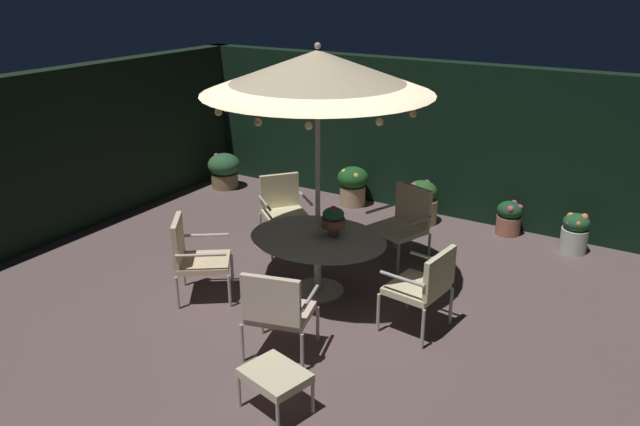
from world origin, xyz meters
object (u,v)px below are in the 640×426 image
Objects in this scene: potted_plant_left_near at (353,184)px; patio_chair_southeast at (194,254)px; patio_umbrella at (318,72)px; patio_chair_northeast at (404,220)px; potted_plant_back_center at (421,202)px; potted_plant_right_far at (509,217)px; potted_plant_right_near at (575,232)px; patio_chair_south at (277,308)px; patio_chair_north at (425,283)px; patio_chair_east at (283,207)px; centerpiece_planter at (333,219)px; ottoman_footrest at (275,377)px; patio_dining_table at (318,247)px; potted_plant_back_right at (224,169)px.

patio_chair_southeast is at bearing -91.23° from potted_plant_left_near.
patio_chair_northeast is at bearing 69.85° from patio_umbrella.
potted_plant_right_far is at bearing 10.13° from potted_plant_back_center.
patio_chair_southeast is 1.72× the size of potted_plant_right_near.
patio_chair_south reaches higher than potted_plant_back_center.
patio_chair_east is at bearing 156.94° from patio_chair_north.
patio_chair_north reaches higher than potted_plant_back_center.
centerpiece_planter is 3.20m from potted_plant_right_far.
potted_plant_left_near is at bearing 111.19° from ottoman_footrest.
potted_plant_right_far is (1.45, 2.96, -0.32)m from patio_dining_table.
patio_chair_south reaches higher than patio_dining_table.
potted_plant_right_near is (2.39, 2.79, -2.32)m from patio_umbrella.
potted_plant_back_center is 1.07× the size of potted_plant_back_right.
patio_chair_east reaches higher than potted_plant_right_near.
potted_plant_right_near is at bearing 28.34° from patio_chair_east.
patio_umbrella is 2.91× the size of patio_chair_east.
patio_chair_north reaches higher than ottoman_footrest.
potted_plant_right_near is (2.22, 0.06, -0.03)m from potted_plant_back_center.
centerpiece_planter is 0.74× the size of potted_plant_right_far.
patio_chair_east is (-1.11, 0.90, -2.02)m from patio_umbrella.
potted_plant_back_right is at bearing 146.31° from patio_chair_east.
patio_chair_northeast is 1.56× the size of potted_plant_left_near.
potted_plant_back_right is (-3.45, 2.46, -2.28)m from patio_umbrella.
potted_plant_right_far is at bearing 2.06° from potted_plant_left_near.
ottoman_footrest is 1.26× the size of potted_plant_right_far.
patio_umbrella is at bearing -35.51° from potted_plant_back_right.
patio_chair_northeast reaches higher than patio_dining_table.
potted_plant_back_right is at bearing 151.55° from patio_chair_north.
potted_plant_back_center is at bearing -169.87° from potted_plant_right_far.
patio_chair_east is (-1.25, 0.78, -0.34)m from centerpiece_planter.
patio_chair_south is 1.56× the size of potted_plant_back_right.
potted_plant_left_near is at bearing 9.64° from potted_plant_back_right.
patio_chair_northeast is at bearing -15.82° from potted_plant_back_right.
patio_chair_southeast is at bearing -127.15° from patio_chair_northeast.
patio_chair_northeast is 4.11m from potted_plant_back_right.
patio_umbrella is at bearing -69.29° from potted_plant_left_near.
patio_chair_east is at bearing -164.51° from patio_chair_northeast.
potted_plant_right_near is at bearing -10.12° from potted_plant_right_far.
patio_chair_north reaches higher than potted_plant_left_near.
patio_dining_table is 2.22m from ottoman_footrest.
patio_umbrella reaches higher than centerpiece_planter.
patio_chair_south is 4.48m from potted_plant_right_far.
potted_plant_left_near is at bearing 110.71° from patio_dining_table.
centerpiece_planter reaches higher than potted_plant_right_far.
patio_chair_north is 1.54× the size of potted_plant_back_right.
potted_plant_back_right is at bearing 164.18° from patio_chair_northeast.
patio_umbrella reaches higher than potted_plant_back_right.
potted_plant_right_far is at bearing 169.88° from potted_plant_right_near.
potted_plant_right_far is (0.63, 5.00, -0.08)m from ottoman_footrest.
patio_umbrella reaches higher than patio_chair_south.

